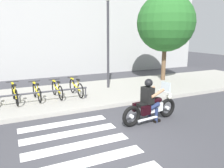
{
  "coord_description": "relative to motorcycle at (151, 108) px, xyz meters",
  "views": [
    {
      "loc": [
        -2.12,
        -5.16,
        2.86
      ],
      "look_at": [
        1.57,
        2.84,
        0.84
      ],
      "focal_mm": 35.64,
      "sensor_mm": 36.0,
      "label": 1
    }
  ],
  "objects": [
    {
      "name": "crosswalk_stripe_3",
      "position": [
        -2.65,
        0.21,
        -0.47
      ],
      "size": [
        2.8,
        0.4,
        0.01
      ],
      "primitive_type": "cube",
      "color": "white",
      "rests_on": "ground"
    },
    {
      "name": "crosswalk_stripe_4",
      "position": [
        -2.65,
        1.01,
        -0.47
      ],
      "size": [
        2.8,
        0.4,
        0.01
      ],
      "primitive_type": "cube",
      "color": "white",
      "rests_on": "ground"
    },
    {
      "name": "bicycle_4",
      "position": [
        -2.33,
        3.61,
        0.02
      ],
      "size": [
        0.48,
        1.57,
        0.75
      ],
      "color": "black",
      "rests_on": "sidewalk"
    },
    {
      "name": "bicycle_3",
      "position": [
        -3.16,
        3.61,
        0.02
      ],
      "size": [
        0.48,
        1.57,
        0.74
      ],
      "color": "black",
      "rests_on": "sidewalk"
    },
    {
      "name": "bicycle_5",
      "position": [
        -1.49,
        3.61,
        0.04
      ],
      "size": [
        0.48,
        1.65,
        0.78
      ],
      "color": "black",
      "rests_on": "sidewalk"
    },
    {
      "name": "tree_near_rack",
      "position": [
        4.15,
        4.77,
        2.96
      ],
      "size": [
        3.26,
        3.26,
        5.07
      ],
      "color": "brown",
      "rests_on": "ground"
    },
    {
      "name": "building_backdrop",
      "position": [
        -1.93,
        9.67,
        3.75
      ],
      "size": [
        24.0,
        1.2,
        8.44
      ],
      "primitive_type": "cube",
      "color": "#9B9B9B",
      "rests_on": "ground"
    },
    {
      "name": "ground_plane",
      "position": [
        -1.93,
        -0.59,
        -0.47
      ],
      "size": [
        48.0,
        48.0,
        0.0
      ],
      "primitive_type": "plane",
      "color": "#38383D"
    },
    {
      "name": "rider",
      "position": [
        -0.08,
        -0.01,
        0.37
      ],
      "size": [
        0.67,
        0.59,
        1.46
      ],
      "color": "black",
      "rests_on": "ground"
    },
    {
      "name": "crosswalk_stripe_1",
      "position": [
        -2.65,
        -1.39,
        -0.47
      ],
      "size": [
        2.8,
        0.4,
        0.01
      ],
      "primitive_type": "cube",
      "color": "white",
      "rests_on": "ground"
    },
    {
      "name": "sidewalk",
      "position": [
        -1.93,
        3.97,
        -0.4
      ],
      "size": [
        24.0,
        4.4,
        0.15
      ],
      "primitive_type": "cube",
      "color": "gray",
      "rests_on": "ground"
    },
    {
      "name": "motorcycle",
      "position": [
        0.0,
        0.0,
        0.0
      ],
      "size": [
        2.21,
        0.73,
        1.27
      ],
      "color": "black",
      "rests_on": "ground"
    },
    {
      "name": "bike_rack",
      "position": [
        -3.58,
        3.06,
        0.1
      ],
      "size": [
        4.78,
        0.07,
        0.49
      ],
      "color": "#333338",
      "rests_on": "sidewalk"
    },
    {
      "name": "street_lamp",
      "position": [
        0.4,
        4.37,
        2.3
      ],
      "size": [
        0.28,
        0.28,
        4.61
      ],
      "color": "#2D2D33",
      "rests_on": "ground"
    },
    {
      "name": "bicycle_2",
      "position": [
        -4.0,
        3.61,
        0.04
      ],
      "size": [
        0.48,
        1.73,
        0.79
      ],
      "color": "black",
      "rests_on": "sidewalk"
    },
    {
      "name": "crosswalk_stripe_2",
      "position": [
        -2.65,
        -0.59,
        -0.47
      ],
      "size": [
        2.8,
        0.4,
        0.01
      ],
      "primitive_type": "cube",
      "color": "white",
      "rests_on": "ground"
    }
  ]
}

